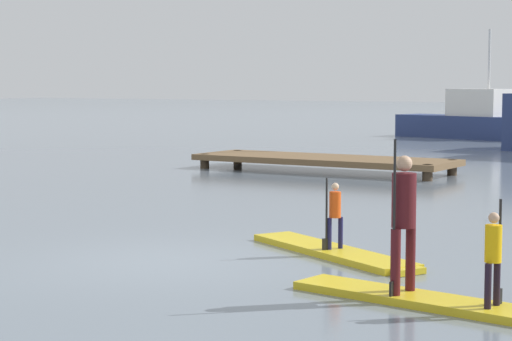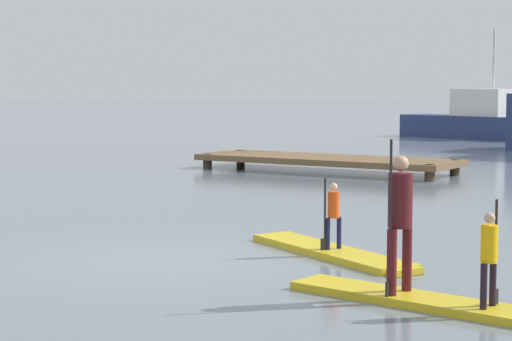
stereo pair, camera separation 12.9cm
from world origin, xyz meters
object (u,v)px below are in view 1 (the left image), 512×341
Objects in this scene: paddleboard_near at (334,252)px; paddler_adult at (403,214)px; motor_boat_small_navy at (468,120)px; paddleboard_far at (426,301)px; paddler_child_solo at (334,212)px; paddler_child_front at (494,254)px.

paddler_adult reaches higher than paddleboard_near.
motor_boat_small_navy is at bearing 108.15° from paddler_adult.
motor_boat_small_navy is at bearing 108.62° from paddleboard_far.
paddleboard_near is at bearing 109.25° from paddler_child_solo.
motor_boat_small_navy reaches higher than paddler_child_solo.
paddler_child_front is 0.17× the size of motor_boat_small_navy.
paddler_adult is (2.14, -2.34, 0.40)m from paddler_child_solo.
paddler_child_front reaches higher than paddleboard_far.
motor_boat_small_navy is (-9.08, 31.88, 0.21)m from paddler_child_solo.
paddleboard_near is at bearing 143.01° from paddler_child_front.
paddler_child_solo is 3.49m from paddleboard_far.
paddler_child_front is at bearing -36.84° from paddler_child_solo.
motor_boat_small_navy is (-12.39, 34.36, 0.17)m from paddler_child_front.
paddleboard_near is 1.00× the size of paddleboard_far.
paddler_child_solo reaches higher than paddleboard_far.
paddler_child_front is (3.32, -2.50, 0.67)m from paddleboard_near.
paddleboard_far is 0.50× the size of motor_boat_small_navy.
motor_boat_small_navy is (-11.22, 34.22, -0.19)m from paddler_adult.
paddler_adult reaches higher than paddler_child_front.
paddleboard_far is at bearing -43.96° from paddler_child_solo.
paddleboard_near and paddleboard_far have the same top height.
paddleboard_near is 0.50× the size of motor_boat_small_navy.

